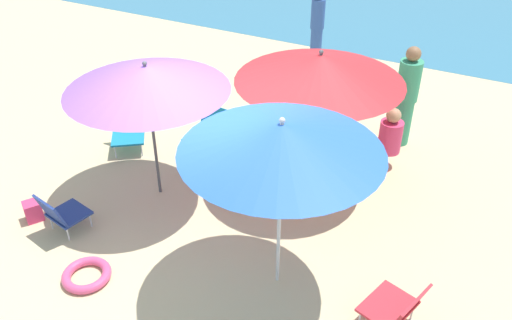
{
  "coord_description": "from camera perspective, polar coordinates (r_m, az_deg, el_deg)",
  "views": [
    {
      "loc": [
        3.25,
        -4.6,
        4.46
      ],
      "look_at": [
        0.66,
        0.42,
        0.7
      ],
      "focal_mm": 37.33,
      "sensor_mm": 36.0,
      "label": 1
    }
  ],
  "objects": [
    {
      "name": "beach_bag",
      "position": [
        7.43,
        -22.77,
        -5.05
      ],
      "size": [
        0.28,
        0.28,
        0.27
      ],
      "primitive_type": "cube",
      "rotation": [
        0.0,
        0.0,
        1.01
      ],
      "color": "#DB3866",
      "rests_on": "ground_plane"
    },
    {
      "name": "ground_plane",
      "position": [
        7.19,
        -6.24,
        -4.97
      ],
      "size": [
        40.0,
        40.0,
        0.0
      ],
      "primitive_type": "plane",
      "color": "#D3BC8C"
    },
    {
      "name": "umbrella_red",
      "position": [
        6.87,
        6.89,
        9.77
      ],
      "size": [
        2.2,
        2.2,
        1.95
      ],
      "color": "#4C4C51",
      "rests_on": "ground_plane"
    },
    {
      "name": "umbrella_purple",
      "position": [
        6.65,
        -11.67,
        8.58
      ],
      "size": [
        2.05,
        2.05,
        1.94
      ],
      "color": "#4C4C51",
      "rests_on": "ground_plane"
    },
    {
      "name": "beach_chair_e",
      "position": [
        5.66,
        14.86,
        -14.97
      ],
      "size": [
        0.65,
        0.68,
        0.57
      ],
      "rotation": [
        0.0,
        0.0,
        2.84
      ],
      "color": "red",
      "rests_on": "ground_plane"
    },
    {
      "name": "beach_chair_b",
      "position": [
        6.99,
        -20.18,
        -5.33
      ],
      "size": [
        0.54,
        0.58,
        0.59
      ],
      "rotation": [
        0.0,
        0.0,
        1.37
      ],
      "color": "navy",
      "rests_on": "ground_plane"
    },
    {
      "name": "person_c",
      "position": [
        7.94,
        13.86,
        2.45
      ],
      "size": [
        0.56,
        0.39,
        0.95
      ],
      "rotation": [
        0.0,
        0.0,
        2.97
      ],
      "color": "#DB3866",
      "rests_on": "ground_plane"
    },
    {
      "name": "swim_ring",
      "position": [
        6.44,
        -17.69,
        -11.65
      ],
      "size": [
        0.55,
        0.55,
        0.1
      ],
      "primitive_type": "torus",
      "color": "#E54C7F",
      "rests_on": "ground_plane"
    },
    {
      "name": "umbrella_blue",
      "position": [
        4.99,
        2.77,
        2.4
      ],
      "size": [
        2.01,
        2.01,
        2.09
      ],
      "color": "silver",
      "rests_on": "ground_plane"
    },
    {
      "name": "person_a",
      "position": [
        10.81,
        6.55,
        13.74
      ],
      "size": [
        0.27,
        0.27,
        1.6
      ],
      "rotation": [
        0.0,
        0.0,
        2.44
      ],
      "color": "#2D519E",
      "rests_on": "ground_plane"
    },
    {
      "name": "person_b",
      "position": [
        8.42,
        15.79,
        6.53
      ],
      "size": [
        0.34,
        0.34,
        1.6
      ],
      "rotation": [
        0.0,
        0.0,
        1.88
      ],
      "color": "#389970",
      "rests_on": "ground_plane"
    },
    {
      "name": "beach_chair_d",
      "position": [
        8.45,
        -13.56,
        3.13
      ],
      "size": [
        0.73,
        0.75,
        0.57
      ],
      "rotation": [
        0.0,
        0.0,
        -0.95
      ],
      "color": "teal",
      "rests_on": "ground_plane"
    },
    {
      "name": "beach_chair_c",
      "position": [
        8.28,
        -5.07,
        3.25
      ],
      "size": [
        0.58,
        0.67,
        0.61
      ],
      "rotation": [
        0.0,
        0.0,
        -1.71
      ],
      "color": "teal",
      "rests_on": "ground_plane"
    }
  ]
}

